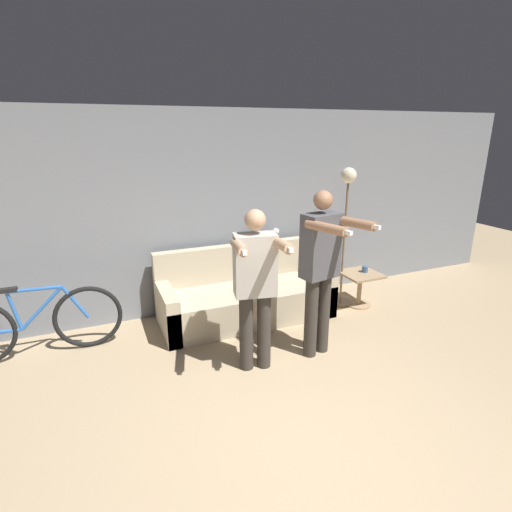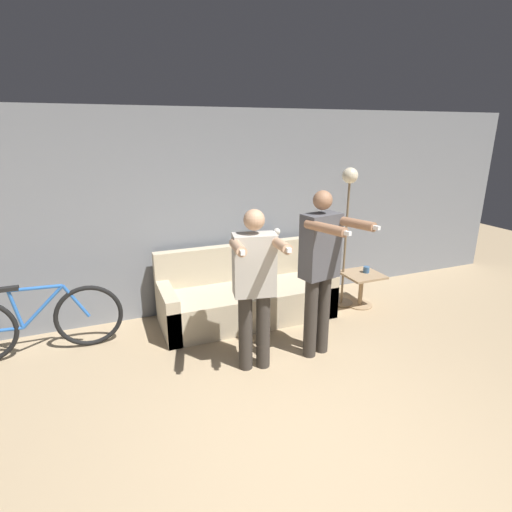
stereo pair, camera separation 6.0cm
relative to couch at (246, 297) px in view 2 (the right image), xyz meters
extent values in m
plane|color=tan|center=(-0.38, -2.68, -0.28)|extent=(16.00, 16.00, 0.00)
cube|color=gray|center=(-0.38, 0.51, 1.02)|extent=(10.00, 0.05, 2.60)
cube|color=beige|center=(0.00, -0.05, -0.07)|extent=(2.18, 0.86, 0.43)
cube|color=beige|center=(0.00, 0.31, 0.38)|extent=(2.18, 0.14, 0.48)
cube|color=beige|center=(-1.01, -0.05, 0.00)|extent=(0.16, 0.86, 0.57)
cube|color=beige|center=(1.01, -0.05, 0.00)|extent=(0.16, 0.86, 0.57)
cylinder|color=#38332D|center=(-0.41, -1.09, 0.12)|extent=(0.14, 0.14, 0.81)
cylinder|color=#38332D|center=(-0.24, -1.13, 0.12)|extent=(0.14, 0.14, 0.81)
cube|color=#B7B2A8|center=(-0.33, -1.11, 0.83)|extent=(0.44, 0.30, 0.61)
sphere|color=tan|center=(-0.33, -1.11, 1.26)|extent=(0.20, 0.20, 0.20)
cylinder|color=tan|center=(-0.56, -1.32, 1.09)|extent=(0.19, 0.51, 0.15)
cube|color=white|center=(-0.61, -1.56, 1.11)|extent=(0.06, 0.13, 0.05)
cylinder|color=tan|center=(-0.19, -1.39, 1.09)|extent=(0.19, 0.51, 0.15)
cube|color=white|center=(-0.24, -1.63, 1.11)|extent=(0.06, 0.13, 0.05)
cylinder|color=#38332D|center=(0.31, -1.13, 0.16)|extent=(0.14, 0.14, 0.89)
cylinder|color=#38332D|center=(0.48, -1.09, 0.16)|extent=(0.14, 0.14, 0.89)
cube|color=#4C4C51|center=(0.39, -1.11, 0.94)|extent=(0.42, 0.29, 0.66)
sphere|color=#9E7051|center=(0.39, -1.11, 1.40)|extent=(0.19, 0.19, 0.19)
cylinder|color=#9E7051|center=(0.26, -1.39, 1.20)|extent=(0.19, 0.51, 0.11)
cube|color=white|center=(0.31, -1.64, 1.21)|extent=(0.06, 0.13, 0.04)
cylinder|color=#9E7051|center=(0.62, -1.32, 1.20)|extent=(0.19, 0.51, 0.11)
cube|color=white|center=(0.67, -1.56, 1.21)|extent=(0.06, 0.13, 0.04)
ellipsoid|color=silver|center=(0.41, 0.31, 0.69)|extent=(0.37, 0.13, 0.15)
sphere|color=silver|center=(0.57, 0.31, 0.74)|extent=(0.09, 0.09, 0.09)
ellipsoid|color=silver|center=(0.22, 0.33, 0.64)|extent=(0.20, 0.04, 0.04)
cone|color=silver|center=(0.55, 0.29, 0.77)|extent=(0.03, 0.03, 0.03)
cone|color=silver|center=(0.55, 0.33, 0.77)|extent=(0.03, 0.03, 0.03)
cylinder|color=#756047|center=(1.40, -0.10, -0.27)|extent=(0.32, 0.32, 0.02)
cylinder|color=#756047|center=(1.40, -0.10, 0.58)|extent=(0.03, 0.03, 1.72)
sphere|color=#F4E5C1|center=(1.40, -0.10, 1.50)|extent=(0.20, 0.20, 0.20)
cylinder|color=#A38460|center=(1.59, -0.26, -0.27)|extent=(0.35, 0.35, 0.02)
cylinder|color=#A38460|center=(1.59, -0.26, -0.06)|extent=(0.06, 0.06, 0.44)
cube|color=#A38460|center=(1.59, -0.26, 0.17)|extent=(0.50, 0.50, 0.03)
cylinder|color=#3D6693|center=(1.67, -0.24, 0.23)|extent=(0.08, 0.08, 0.09)
torus|color=black|center=(-1.87, -0.02, 0.08)|extent=(0.72, 0.05, 0.72)
cylinder|color=blue|center=(-2.30, -0.02, 0.27)|extent=(0.46, 0.04, 0.44)
cylinder|color=blue|center=(-2.55, -0.02, 0.28)|extent=(0.11, 0.04, 0.44)
cylinder|color=blue|center=(-2.34, -0.02, 0.48)|extent=(0.51, 0.04, 0.05)
cylinder|color=blue|center=(-2.71, -0.02, 0.07)|extent=(0.40, 0.04, 0.05)
cylinder|color=blue|center=(-1.98, -0.02, 0.28)|extent=(0.25, 0.04, 0.41)
cube|color=black|center=(-2.59, -0.02, 0.51)|extent=(0.20, 0.07, 0.04)
camera|label=1|loc=(-1.71, -4.42, 2.05)|focal=28.00mm
camera|label=2|loc=(-1.65, -4.44, 2.05)|focal=28.00mm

